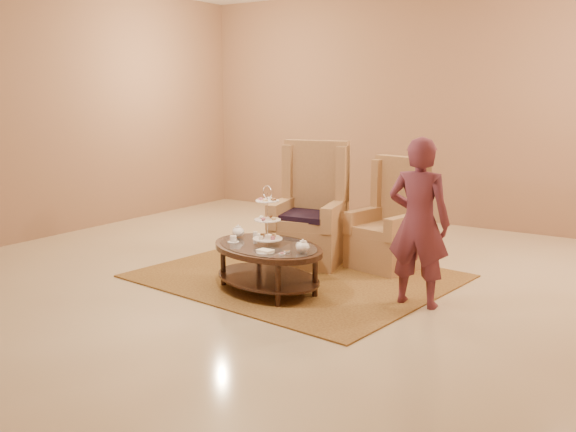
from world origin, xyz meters
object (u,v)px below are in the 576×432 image
Objects in this scene: armchair_right at (391,231)px; tea_table at (268,254)px; person at (419,223)px; armchair_left at (311,222)px.

tea_table is at bearing -100.54° from armchair_right.
person is (1.39, 0.43, 0.40)m from tea_table.
tea_table is 1.05× the size of armchair_left.
armchair_right reaches higher than tea_table.
armchair_right is 1.38m from person.
person is at bearing 33.54° from tea_table.
tea_table is 1.51m from person.
tea_table is 1.65m from armchair_right.
armchair_left reaches higher than armchair_right.
person reaches higher than tea_table.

